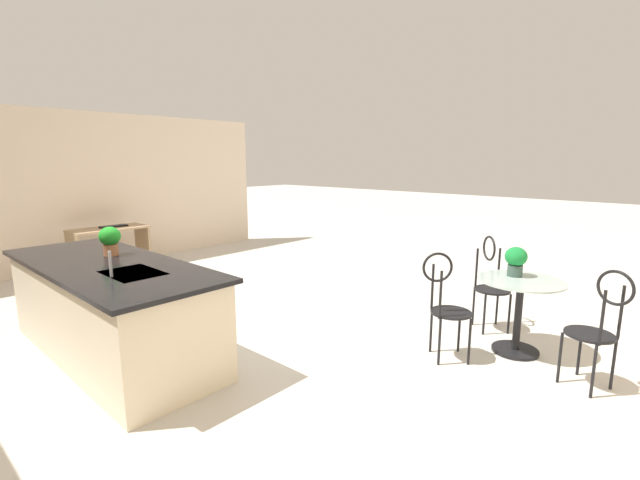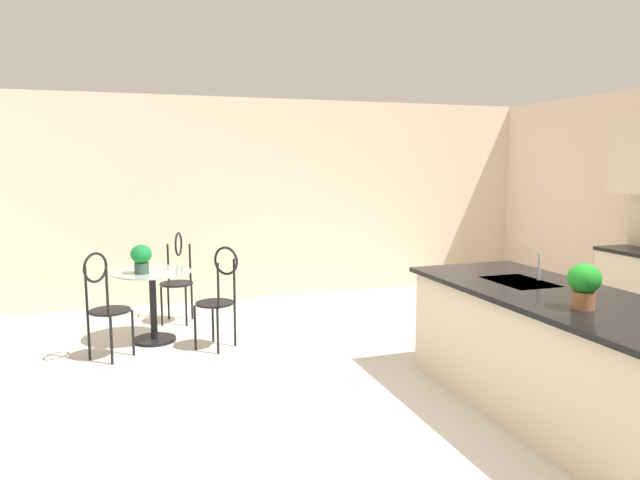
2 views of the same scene
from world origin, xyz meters
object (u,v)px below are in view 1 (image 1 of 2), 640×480
(chair_toward_desk, at_px, (446,301))
(potted_plant_on_table, at_px, (516,260))
(chair_near_window, at_px, (598,324))
(writing_desk, at_px, (109,241))
(chair_by_island, at_px, (491,279))
(potted_plant_counter_near, at_px, (110,239))
(bistro_table, at_px, (519,309))
(keyboard, at_px, (114,226))

(chair_toward_desk, xyz_separation_m, potted_plant_on_table, (-0.37, -0.71, 0.34))
(chair_near_window, relative_size, writing_desk, 0.87)
(chair_by_island, distance_m, writing_desk, 6.08)
(chair_by_island, height_order, potted_plant_on_table, chair_by_island)
(chair_toward_desk, distance_m, potted_plant_counter_near, 3.38)
(bistro_table, xyz_separation_m, chair_near_window, (-0.71, 0.31, 0.13))
(bistro_table, height_order, keyboard, keyboard)
(potted_plant_on_table, bearing_deg, chair_near_window, 152.94)
(bistro_table, distance_m, potted_plant_on_table, 0.48)
(chair_by_island, height_order, potted_plant_counter_near, potted_plant_counter_near)
(writing_desk, height_order, keyboard, keyboard)
(chair_near_window, height_order, keyboard, chair_near_window)
(writing_desk, distance_m, potted_plant_counter_near, 3.32)
(writing_desk, xyz_separation_m, potted_plant_on_table, (-6.16, -1.45, 0.40))
(writing_desk, bearing_deg, keyboard, -78.69)
(chair_by_island, height_order, writing_desk, chair_by_island)
(bistro_table, height_order, chair_by_island, chair_by_island)
(bistro_table, distance_m, potted_plant_counter_near, 4.14)
(writing_desk, bearing_deg, chair_near_window, -171.49)
(chair_by_island, bearing_deg, potted_plant_on_table, 135.65)
(chair_near_window, distance_m, potted_plant_on_table, 0.97)
(writing_desk, distance_m, keyboard, 0.27)
(bistro_table, height_order, potted_plant_on_table, potted_plant_on_table)
(keyboard, distance_m, potted_plant_on_table, 6.33)
(chair_near_window, relative_size, potted_plant_counter_near, 3.55)
(chair_near_window, distance_m, keyboard, 7.05)
(chair_by_island, bearing_deg, keyboard, 16.30)
(keyboard, bearing_deg, chair_near_window, -172.32)
(potted_plant_on_table, bearing_deg, chair_by_island, -44.35)
(potted_plant_on_table, relative_size, potted_plant_counter_near, 1.00)
(chair_by_island, relative_size, potted_plant_counter_near, 3.55)
(chair_by_island, distance_m, keyboard, 6.07)
(chair_toward_desk, bearing_deg, chair_by_island, -90.81)
(keyboard, height_order, potted_plant_counter_near, potted_plant_counter_near)
(potted_plant_on_table, bearing_deg, bistro_table, 133.81)
(chair_near_window, relative_size, potted_plant_on_table, 3.54)
(chair_near_window, bearing_deg, chair_toward_desk, 14.41)
(chair_toward_desk, xyz_separation_m, potted_plant_counter_near, (2.74, 1.92, 0.52))
(chair_by_island, relative_size, potted_plant_on_table, 3.54)
(bistro_table, distance_m, chair_by_island, 0.65)
(bistro_table, xyz_separation_m, chair_toward_desk, (0.47, 0.61, 0.13))
(bistro_table, bearing_deg, keyboard, 11.28)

